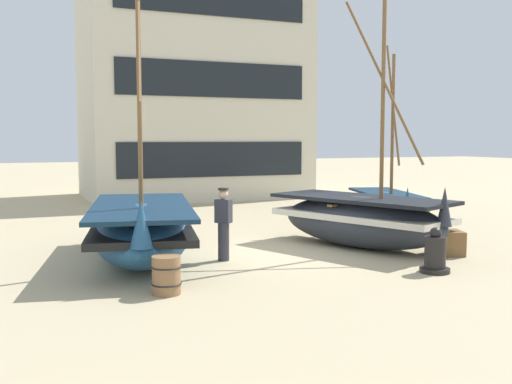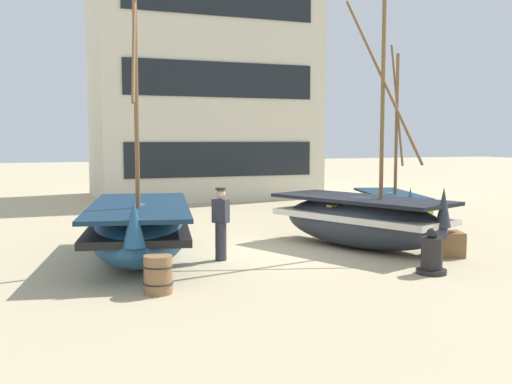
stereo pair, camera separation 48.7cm
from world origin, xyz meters
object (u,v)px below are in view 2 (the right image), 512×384
(capstan_winch, at_px, (432,256))
(wooden_barrel, at_px, (158,275))
(fishing_boat_centre_large, at_px, (140,229))
(cargo_crate, at_px, (447,244))
(harbor_building_main, at_px, (201,86))
(fishing_boat_far_right, at_px, (390,207))
(fisherman_by_hull, at_px, (221,225))
(fishing_boat_near_left, at_px, (361,220))

(capstan_winch, xyz_separation_m, wooden_barrel, (-5.64, 0.45, -0.03))
(fishing_boat_centre_large, xyz_separation_m, cargo_crate, (6.95, -2.16, -0.43))
(fishing_boat_centre_large, xyz_separation_m, harbor_building_main, (5.51, 14.47, 4.61))
(fishing_boat_centre_large, distance_m, fishing_boat_far_right, 8.80)
(cargo_crate, bearing_deg, fishing_boat_far_right, 72.25)
(fishing_boat_far_right, relative_size, fisherman_by_hull, 3.42)
(fisherman_by_hull, distance_m, cargo_crate, 5.43)
(fishing_boat_centre_large, xyz_separation_m, fisherman_by_hull, (1.74, -0.72, 0.11))
(fishing_boat_centre_large, distance_m, wooden_barrel, 3.17)
(fishing_boat_far_right, distance_m, wooden_barrel, 10.33)
(capstan_winch, xyz_separation_m, cargo_crate, (1.53, 1.43, -0.09))
(fishing_boat_near_left, height_order, fishing_boat_centre_large, fishing_boat_centre_large)
(fisherman_by_hull, relative_size, wooden_barrel, 2.41)
(fishing_boat_far_right, xyz_separation_m, capstan_winch, (-3.02, -6.09, -0.23))
(harbor_building_main, bearing_deg, fishing_boat_near_left, -89.71)
(wooden_barrel, bearing_deg, fisherman_by_hull, 51.10)
(fishing_boat_near_left, height_order, harbor_building_main, harbor_building_main)
(fishing_boat_centre_large, height_order, cargo_crate, fishing_boat_centre_large)
(fishing_boat_far_right, xyz_separation_m, fisherman_by_hull, (-6.70, -3.22, 0.22))
(fishing_boat_near_left, xyz_separation_m, fishing_boat_centre_large, (-5.59, 0.51, -0.01))
(cargo_crate, bearing_deg, fishing_boat_near_left, 129.60)
(cargo_crate, distance_m, harbor_building_main, 17.44)
(fishing_boat_far_right, bearing_deg, harbor_building_main, 103.75)
(cargo_crate, bearing_deg, fisherman_by_hull, 164.63)
(fishing_boat_far_right, bearing_deg, fisherman_by_hull, -154.32)
(wooden_barrel, xyz_separation_m, cargo_crate, (7.16, 0.98, -0.06))
(fishing_boat_far_right, xyz_separation_m, wooden_barrel, (-8.65, -5.64, -0.26))
(fishing_boat_centre_large, height_order, fisherman_by_hull, fishing_boat_centre_large)
(fishing_boat_near_left, relative_size, wooden_barrel, 9.19)
(fishing_boat_centre_large, distance_m, capstan_winch, 6.51)
(fishing_boat_near_left, height_order, wooden_barrel, fishing_boat_near_left)
(fishing_boat_centre_large, xyz_separation_m, wooden_barrel, (-0.21, -3.14, -0.37))
(fishing_boat_far_right, relative_size, harbor_building_main, 0.54)
(capstan_winch, bearing_deg, cargo_crate, 43.22)
(fishing_boat_near_left, xyz_separation_m, cargo_crate, (1.36, -1.65, -0.44))
(fishing_boat_centre_large, relative_size, fisherman_by_hull, 4.71)
(capstan_winch, bearing_deg, fishing_boat_centre_large, 146.52)
(fishing_boat_far_right, height_order, capstan_winch, fishing_boat_far_right)
(fisherman_by_hull, bearing_deg, fishing_boat_near_left, 3.21)
(wooden_barrel, distance_m, harbor_building_main, 19.18)
(fishing_boat_near_left, bearing_deg, fisherman_by_hull, -176.79)
(fishing_boat_centre_large, distance_m, fisherman_by_hull, 1.89)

